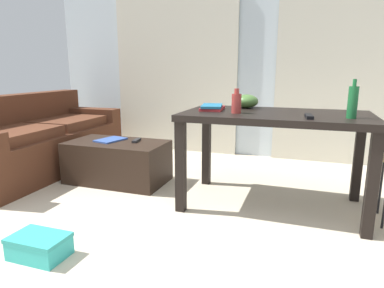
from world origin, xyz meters
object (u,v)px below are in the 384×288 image
bowl (247,101)px  tv_remote_primary (136,140)px  magazine (111,140)px  bottle_far (236,103)px  shoebox (39,246)px  tv_remote_on_table (309,116)px  couch (37,142)px  coffee_table (118,162)px  bottle_near (353,102)px  craft_table (275,126)px  book_stack (212,107)px

bowl → tv_remote_primary: size_ratio=1.26×
tv_remote_primary → magazine: bearing=179.4°
bottle_far → shoebox: bearing=-129.5°
tv_remote_primary → magazine: 0.26m
tv_remote_on_table → couch: bearing=165.8°
coffee_table → shoebox: bearing=-77.7°
bottle_near → tv_remote_on_table: bottle_near is taller
craft_table → bowl: (-0.27, 0.25, 0.16)m
bowl → tv_remote_on_table: bearing=-42.3°
coffee_table → book_stack: book_stack is taller
coffee_table → craft_table: craft_table is taller
couch → tv_remote_primary: couch is taller
couch → craft_table: bearing=-4.0°
craft_table → bowl: bowl is taller
tv_remote_primary → shoebox: (0.12, -1.41, -0.34)m
bottle_far → magazine: bottle_far is taller
bottle_near → book_stack: size_ratio=0.82×
tv_remote_on_table → tv_remote_primary: size_ratio=1.13×
craft_table → tv_remote_on_table: (0.24, -0.21, 0.11)m
book_stack → tv_remote_primary: size_ratio=2.00×
bottle_near → bowl: (-0.78, 0.39, -0.05)m
coffee_table → bottle_near: bottle_near is taller
coffee_table → bottle_near: (1.99, -0.25, 0.66)m
bowl → tv_remote_on_table: (0.51, -0.46, -0.05)m
magazine → shoebox: 1.46m
craft_table → couch: bearing=176.0°
couch → magazine: bearing=-1.6°
book_stack → bowl: bearing=42.6°
bottle_far → bowl: size_ratio=0.92×
bottle_near → book_stack: (-1.02, 0.17, -0.09)m
magazine → shoebox: bearing=-60.9°
tv_remote_on_table → bottle_near: bearing=9.0°
bottle_far → magazine: size_ratio=0.66×
bowl → bottle_far: bearing=-91.5°
couch → coffee_table: (1.02, -0.06, -0.11)m
bottle_near → magazine: size_ratio=0.93×
bottle_far → tv_remote_primary: (-1.03, 0.31, -0.42)m
coffee_table → bowl: (1.21, 0.14, 0.61)m
coffee_table → book_stack: bearing=-5.0°
bowl → couch: bearing=-178.1°
bottle_far → tv_remote_on_table: size_ratio=1.03×
bottle_near → book_stack: bottle_near is taller
tv_remote_primary → shoebox: 1.46m
book_stack → shoebox: size_ratio=0.97×
craft_table → book_stack: size_ratio=4.40×
book_stack → magazine: 1.12m
bottle_near → shoebox: 2.16m
couch → bottle_near: bearing=-6.0°
shoebox → magazine: bearing=105.4°
couch → bowl: bowl is taller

